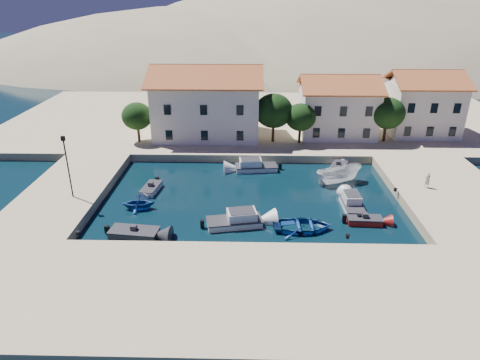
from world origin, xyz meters
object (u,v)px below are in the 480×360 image
boat_east (338,183)px  building_left (207,100)px  building_right (423,102)px  pedestrian (427,180)px  cabin_cruiser_east (352,205)px  lamppost (67,161)px  cabin_cruiser_south (234,221)px  rowboat_south (302,230)px  building_mid (338,105)px

boat_east → building_left: bearing=28.2°
building_right → pedestrian: size_ratio=5.72×
cabin_cruiser_east → pedestrian: pedestrian is taller
lamppost → pedestrian: 35.91m
pedestrian → boat_east: bearing=-31.8°
cabin_cruiser_south → boat_east: (11.19, 9.72, -0.48)m
boat_east → pedestrian: pedestrian is taller
rowboat_south → boat_east: 11.56m
cabin_cruiser_south → boat_east: 14.83m
building_mid → cabin_cruiser_south: (-13.43, -24.54, -4.75)m
lamppost → boat_east: 28.35m
building_left → rowboat_south: 27.12m
cabin_cruiser_east → pedestrian: 8.88m
building_left → building_right: 30.07m
building_left → cabin_cruiser_east: building_left is taller
building_mid → rowboat_south: building_mid is taller
cabin_cruiser_south → pedestrian: (19.59, 6.54, 1.35)m
building_left → cabin_cruiser_east: 26.30m
rowboat_south → boat_east: bearing=-28.6°
rowboat_south → lamppost: bearing=76.7°
lamppost → cabin_cruiser_south: (16.07, -3.54, -4.28)m
building_right → boat_east: size_ratio=1.72×
building_mid → cabin_cruiser_east: building_mid is taller
building_right → pedestrian: (-5.84, -19.00, -3.65)m
building_mid → boat_east: bearing=-98.6°
lamppost → cabin_cruiser_south: lamppost is taller
building_left → boat_east: building_left is taller
cabin_cruiser_south → rowboat_south: (6.12, -0.66, -0.48)m
building_mid → boat_east: building_mid is taller
cabin_cruiser_south → building_mid: bearing=49.9°
cabin_cruiser_south → cabin_cruiser_east: (11.41, 3.37, 0.00)m
building_right → rowboat_south: size_ratio=1.80×
building_right → building_mid: bearing=-175.2°
pedestrian → building_mid: bearing=-82.2°
building_mid → building_right: 12.04m
building_left → building_mid: bearing=3.2°
rowboat_south → boat_east: (5.07, 10.38, 0.00)m
building_mid → boat_east: (-2.24, -14.82, -5.22)m
building_left → boat_east: bearing=-41.2°
pedestrian → cabin_cruiser_south: bearing=7.4°
building_left → lamppost: bearing=-119.9°
cabin_cruiser_east → pedestrian: bearing=-70.0°
cabin_cruiser_south → cabin_cruiser_east: size_ratio=1.20×
boat_east → lamppost: bearing=82.2°
building_right → lamppost: bearing=-152.1°
building_mid → building_right: bearing=4.8°
building_left → rowboat_south: bearing=-66.2°
cabin_cruiser_south → lamppost: bearing=156.2°
building_mid → building_right: size_ratio=1.11×
building_right → lamppost: 46.98m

